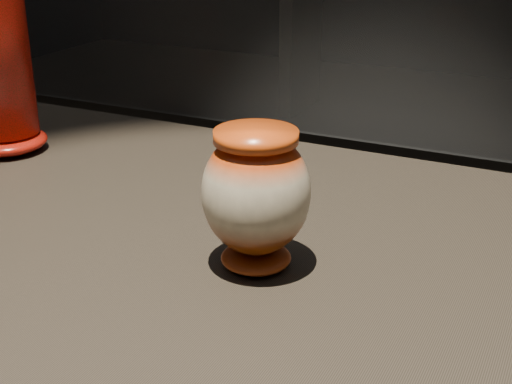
# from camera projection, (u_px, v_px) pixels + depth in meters

# --- Properties ---
(main_vase) EXTENTS (0.14, 0.14, 0.15)m
(main_vase) POSITION_uv_depth(u_px,v_px,m) (256.00, 194.00, 0.74)
(main_vase) COLOR #692909
(main_vase) RESTS_ON display_plinth
(back_shelf) EXTENTS (2.00, 0.60, 0.90)m
(back_shelf) POSITION_uv_depth(u_px,v_px,m) (440.00, 19.00, 4.06)
(back_shelf) COLOR black
(back_shelf) RESTS_ON ground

